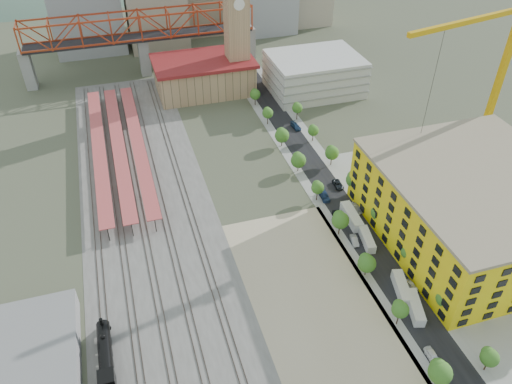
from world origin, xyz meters
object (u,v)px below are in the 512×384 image
object	(u,v)px
site_trailer_c	(367,239)
car_0	(433,357)
tower_crane	(497,61)
site_trailer_d	(351,217)
locomotive	(106,367)
site_trailer_b	(401,288)
construction_building	(474,207)
site_trailer_a	(415,307)
clock_tower	(236,16)

from	to	relation	value
site_trailer_c	car_0	size ratio (longest dim) A/B	1.83
tower_crane	site_trailer_d	size ratio (longest dim) A/B	5.45
locomotive	site_trailer_d	world-z (taller)	locomotive
tower_crane	car_0	size ratio (longest dim) A/B	11.92
site_trailer_b	car_0	bearing A→B (deg)	-84.83
construction_building	locomotive	distance (m)	93.32
site_trailer_c	site_trailer_d	xyz separation A→B (m)	(0.00, 9.12, 0.23)
site_trailer_a	car_0	bearing A→B (deg)	-87.37
tower_crane	site_trailer_b	size ratio (longest dim) A/B	5.96
construction_building	site_trailer_d	size ratio (longest dim) A/B	4.93
site_trailer_a	tower_crane	bearing A→B (deg)	61.83
construction_building	tower_crane	world-z (taller)	tower_crane
site_trailer_a	construction_building	bearing A→B (deg)	51.56
construction_building	car_0	size ratio (longest dim) A/B	10.78
locomotive	site_trailer_b	size ratio (longest dim) A/B	2.56
site_trailer_d	tower_crane	bearing A→B (deg)	19.77
locomotive	site_trailer_c	distance (m)	68.64
clock_tower	car_0	xyz separation A→B (m)	(5.00, -129.83, -27.90)
car_0	site_trailer_a	bearing A→B (deg)	79.00
locomotive	site_trailer_c	size ratio (longest dim) A/B	2.80
locomotive	tower_crane	xyz separation A→B (m)	(111.29, 41.13, 32.28)
clock_tower	site_trailer_c	size ratio (longest dim) A/B	6.07
construction_building	tower_crane	bearing A→B (deg)	54.70
construction_building	car_0	xyz separation A→B (m)	(-29.00, -29.84, -8.61)
site_trailer_d	car_0	world-z (taller)	site_trailer_d
clock_tower	site_trailer_a	bearing A→B (deg)	-86.12
car_0	tower_crane	bearing A→B (deg)	53.00
construction_building	site_trailer_c	size ratio (longest dim) A/B	5.91
site_trailer_a	site_trailer_b	world-z (taller)	site_trailer_b
site_trailer_a	car_0	xyz separation A→B (m)	(-3.00, -11.83, -0.44)
clock_tower	locomotive	distance (m)	130.51
site_trailer_b	car_0	distance (m)	17.90
site_trailer_c	site_trailer_d	world-z (taller)	site_trailer_d
tower_crane	site_trailer_a	xyz separation A→B (m)	(-45.29, -45.25, -33.28)
construction_building	site_trailer_a	world-z (taller)	construction_building
site_trailer_b	site_trailer_c	size ratio (longest dim) A/B	1.10
site_trailer_a	clock_tower	bearing A→B (deg)	110.73
site_trailer_a	site_trailer_d	size ratio (longest dim) A/B	0.88
locomotive	site_trailer_b	xyz separation A→B (m)	(66.00, 1.69, -0.95)
construction_building	site_trailer_a	xyz separation A→B (m)	(-26.00, -18.01, -8.17)
site_trailer_c	locomotive	bearing A→B (deg)	-153.48
clock_tower	site_trailer_b	world-z (taller)	clock_tower
construction_building	car_0	world-z (taller)	construction_building
construction_building	site_trailer_a	bearing A→B (deg)	-145.30
site_trailer_b	site_trailer_d	bearing A→B (deg)	104.83
site_trailer_b	site_trailer_a	bearing A→B (deg)	-75.17
site_trailer_a	site_trailer_c	size ratio (longest dim) A/B	1.06
locomotive	site_trailer_a	size ratio (longest dim) A/B	2.65
construction_building	tower_crane	xyz separation A→B (m)	(19.29, 27.24, 25.11)
construction_building	tower_crane	distance (m)	41.77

